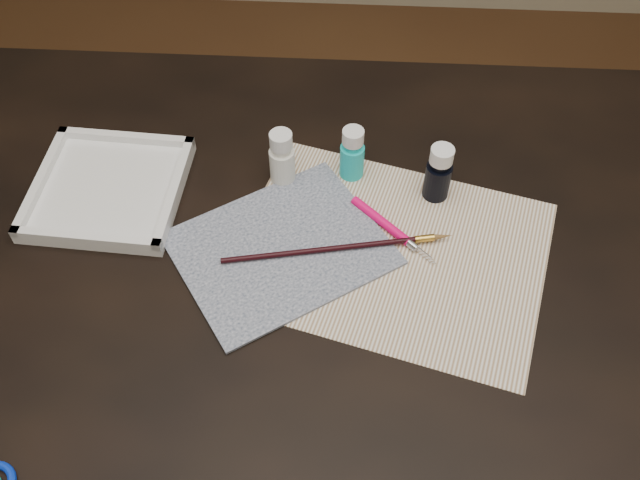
# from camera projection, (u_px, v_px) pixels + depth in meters

# --- Properties ---
(ground) EXTENTS (3.50, 3.50, 0.02)m
(ground) POSITION_uv_depth(u_px,v_px,m) (320.00, 462.00, 1.59)
(ground) COLOR #422614
(ground) RESTS_ON ground
(table) EXTENTS (1.30, 0.90, 0.75)m
(table) POSITION_uv_depth(u_px,v_px,m) (320.00, 384.00, 1.29)
(table) COLOR black
(table) RESTS_ON ground
(paper) EXTENTS (0.50, 0.42, 0.00)m
(paper) POSITION_uv_depth(u_px,v_px,m) (391.00, 252.00, 1.01)
(paper) COLOR white
(paper) RESTS_ON table
(canvas) EXTENTS (0.36, 0.34, 0.00)m
(canvas) POSITION_uv_depth(u_px,v_px,m) (281.00, 249.00, 1.01)
(canvas) COLOR #111E36
(canvas) RESTS_ON paper
(paint_bottle_white) EXTENTS (0.05, 0.05, 0.09)m
(paint_bottle_white) POSITION_uv_depth(u_px,v_px,m) (282.00, 158.00, 1.06)
(paint_bottle_white) COLOR white
(paint_bottle_white) RESTS_ON table
(paint_bottle_cyan) EXTENTS (0.04, 0.04, 0.09)m
(paint_bottle_cyan) POSITION_uv_depth(u_px,v_px,m) (352.00, 153.00, 1.06)
(paint_bottle_cyan) COLOR #18CDCF
(paint_bottle_cyan) RESTS_ON table
(paint_bottle_navy) EXTENTS (0.05, 0.05, 0.10)m
(paint_bottle_navy) POSITION_uv_depth(u_px,v_px,m) (439.00, 173.00, 1.04)
(paint_bottle_navy) COLOR black
(paint_bottle_navy) RESTS_ON table
(paintbrush) EXTENTS (0.32, 0.07, 0.01)m
(paintbrush) POSITION_uv_depth(u_px,v_px,m) (338.00, 248.00, 1.00)
(paintbrush) COLOR black
(paintbrush) RESTS_ON canvas
(craft_knife) EXTENTS (0.13, 0.12, 0.01)m
(craft_knife) POSITION_uv_depth(u_px,v_px,m) (394.00, 231.00, 1.02)
(craft_knife) COLOR #F50762
(craft_knife) RESTS_ON paper
(palette_tray) EXTENTS (0.23, 0.23, 0.03)m
(palette_tray) POSITION_uv_depth(u_px,v_px,m) (108.00, 188.00, 1.06)
(palette_tray) COLOR white
(palette_tray) RESTS_ON table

